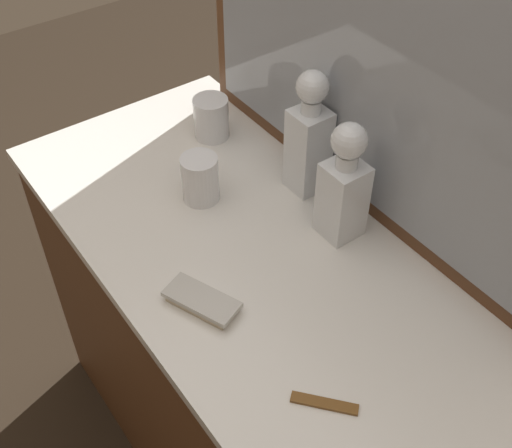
# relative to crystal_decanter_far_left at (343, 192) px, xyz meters

# --- Properties ---
(dresser) EXTENTS (1.28, 0.59, 0.89)m
(dresser) POSITION_rel_crystal_decanter_far_left_xyz_m (-0.05, -0.18, -0.55)
(dresser) COLOR brown
(dresser) RESTS_ON ground_plane
(dresser_mirror) EXTENTS (1.08, 0.03, 0.73)m
(dresser_mirror) POSITION_rel_crystal_decanter_far_left_xyz_m (-0.05, 0.10, 0.26)
(dresser_mirror) COLOR brown
(dresser_mirror) RESTS_ON dresser
(crystal_decanter_far_left) EXTENTS (0.08, 0.08, 0.27)m
(crystal_decanter_far_left) POSITION_rel_crystal_decanter_far_left_xyz_m (0.00, 0.00, 0.00)
(crystal_decanter_far_left) COLOR white
(crystal_decanter_far_left) RESTS_ON dresser
(crystal_decanter_rear) EXTENTS (0.08, 0.08, 0.30)m
(crystal_decanter_rear) POSITION_rel_crystal_decanter_far_left_xyz_m (-0.16, 0.04, 0.01)
(crystal_decanter_rear) COLOR white
(crystal_decanter_rear) RESTS_ON dresser
(crystal_tumbler_far_left) EXTENTS (0.08, 0.08, 0.11)m
(crystal_tumbler_far_left) POSITION_rel_crystal_decanter_far_left_xyz_m (-0.26, -0.18, -0.06)
(crystal_tumbler_far_left) COLOR white
(crystal_tumbler_far_left) RESTS_ON dresser
(crystal_tumbler_rear) EXTENTS (0.09, 0.09, 0.10)m
(crystal_tumbler_rear) POSITION_rel_crystal_decanter_far_left_xyz_m (-0.44, -0.03, -0.06)
(crystal_tumbler_rear) COLOR white
(crystal_tumbler_rear) RESTS_ON dresser
(silver_brush_center) EXTENTS (0.16, 0.11, 0.02)m
(silver_brush_center) POSITION_rel_crystal_decanter_far_left_xyz_m (0.00, -0.35, -0.10)
(silver_brush_center) COLOR #B7A88C
(silver_brush_center) RESTS_ON dresser
(tortoiseshell_comb) EXTENTS (0.10, 0.09, 0.01)m
(tortoiseshell_comb) POSITION_rel_crystal_decanter_far_left_xyz_m (0.30, -0.29, -0.11)
(tortoiseshell_comb) COLOR brown
(tortoiseshell_comb) RESTS_ON dresser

